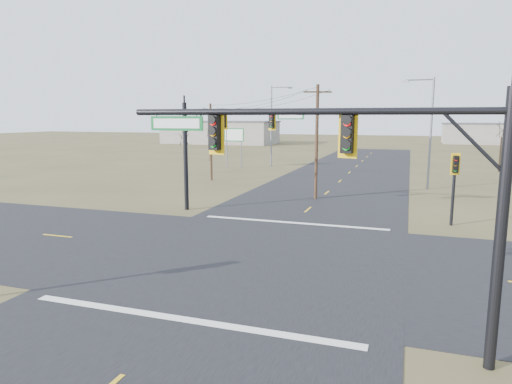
% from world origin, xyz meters
% --- Properties ---
extents(ground, '(320.00, 320.00, 0.00)m').
position_xyz_m(ground, '(0.00, 0.00, 0.00)').
color(ground, brown).
rests_on(ground, ground).
extents(road_ew, '(160.00, 14.00, 0.02)m').
position_xyz_m(road_ew, '(0.00, 0.00, 0.01)').
color(road_ew, black).
rests_on(road_ew, ground).
extents(road_ns, '(14.00, 160.00, 0.02)m').
position_xyz_m(road_ns, '(0.00, 0.00, 0.01)').
color(road_ns, black).
rests_on(road_ns, ground).
extents(stop_bar_near, '(12.00, 0.40, 0.01)m').
position_xyz_m(stop_bar_near, '(0.00, -7.50, 0.03)').
color(stop_bar_near, silver).
rests_on(stop_bar_near, road_ns).
extents(stop_bar_far, '(12.00, 0.40, 0.01)m').
position_xyz_m(stop_bar_far, '(0.00, 7.50, 0.03)').
color(stop_bar_far, silver).
rests_on(stop_bar_far, road_ns).
extents(mast_arm_near, '(10.84, 0.50, 7.48)m').
position_xyz_m(mast_arm_near, '(5.60, -7.50, 5.43)').
color(mast_arm_near, black).
rests_on(mast_arm_near, ground).
extents(mast_arm_far, '(9.58, 0.53, 7.76)m').
position_xyz_m(mast_arm_far, '(-5.68, 9.26, 5.56)').
color(mast_arm_far, black).
rests_on(mast_arm_far, ground).
extents(pedestal_signal_ne, '(0.63, 0.55, 4.58)m').
position_xyz_m(pedestal_signal_ne, '(9.58, 9.99, 3.32)').
color(pedestal_signal_ne, black).
rests_on(pedestal_signal_ne, ground).
extents(utility_pole_near, '(2.18, 0.92, 9.33)m').
position_xyz_m(utility_pole_near, '(-0.38, 16.67, 4.85)').
color(utility_pole_near, '#412E1B').
rests_on(utility_pole_near, ground).
extents(utility_pole_far, '(1.98, 0.48, 8.16)m').
position_xyz_m(utility_pole_far, '(-13.29, 24.39, 4.29)').
color(utility_pole_far, '#412E1B').
rests_on(utility_pole_far, ground).
extents(highway_sign, '(2.83, 0.20, 5.30)m').
position_xyz_m(highway_sign, '(-15.45, 36.66, 3.80)').
color(highway_sign, slate).
rests_on(highway_sign, ground).
extents(streetlight_a, '(2.89, 0.37, 10.34)m').
position_xyz_m(streetlight_a, '(8.42, 25.26, 5.81)').
color(streetlight_a, slate).
rests_on(streetlight_a, ground).
extents(streetlight_c, '(3.05, 0.43, 10.90)m').
position_xyz_m(streetlight_c, '(-11.00, 39.93, 6.12)').
color(streetlight_c, slate).
rests_on(streetlight_c, ground).
extents(bare_tree_a, '(2.54, 2.54, 5.48)m').
position_xyz_m(bare_tree_a, '(-18.51, 28.25, 4.33)').
color(bare_tree_a, black).
rests_on(bare_tree_a, ground).
extents(bare_tree_b, '(2.71, 2.71, 5.71)m').
position_xyz_m(bare_tree_b, '(-22.43, 44.30, 4.57)').
color(bare_tree_b, black).
rests_on(bare_tree_b, ground).
extents(bare_tree_d, '(2.61, 2.61, 6.52)m').
position_xyz_m(bare_tree_d, '(17.54, 42.85, 5.25)').
color(bare_tree_d, black).
rests_on(bare_tree_d, ground).
extents(warehouse_left, '(28.00, 14.00, 5.50)m').
position_xyz_m(warehouse_left, '(-40.00, 90.00, 2.75)').
color(warehouse_left, gray).
rests_on(warehouse_left, ground).
extents(warehouse_mid, '(20.00, 12.00, 5.00)m').
position_xyz_m(warehouse_mid, '(25.00, 110.00, 2.50)').
color(warehouse_mid, gray).
rests_on(warehouse_mid, ground).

